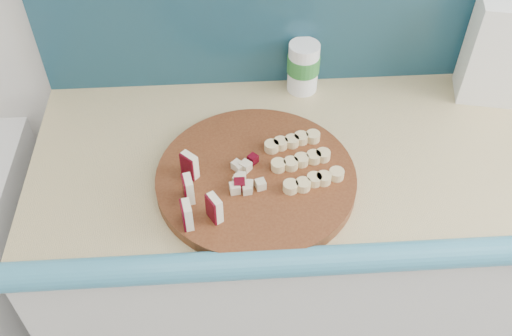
{
  "coord_description": "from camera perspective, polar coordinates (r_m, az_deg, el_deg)",
  "views": [
    {
      "loc": [
        -0.54,
        0.57,
        1.84
      ],
      "look_at": [
        -0.49,
        1.41,
        0.96
      ],
      "focal_mm": 40.0,
      "sensor_mm": 36.0,
      "label": 1
    }
  ],
  "objects": [
    {
      "name": "apple_chunks",
      "position": [
        1.23,
        -1.25,
        -0.61
      ],
      "size": [
        0.07,
        0.08,
        0.02
      ],
      "color": "beige",
      "rests_on": "cutting_board"
    },
    {
      "name": "apple_wedges",
      "position": [
        1.17,
        -6.18,
        -2.57
      ],
      "size": [
        0.08,
        0.18,
        0.06
      ],
      "color": "#F2E5C2",
      "rests_on": "cutting_board"
    },
    {
      "name": "canister",
      "position": [
        1.47,
        4.74,
        10.1
      ],
      "size": [
        0.08,
        0.08,
        0.13
      ],
      "rotation": [
        0.0,
        0.0,
        0.03
      ],
      "color": "white",
      "rests_on": "kitchen_counter"
    },
    {
      "name": "cutting_board",
      "position": [
        1.25,
        -0.0,
        -1.07
      ],
      "size": [
        0.54,
        0.54,
        0.03
      ],
      "primitive_type": "cylinder",
      "rotation": [
        0.0,
        0.0,
        0.26
      ],
      "color": "#49200F",
      "rests_on": "kitchen_counter"
    },
    {
      "name": "kitchen_counter",
      "position": [
        1.79,
        19.13,
        -8.27
      ],
      "size": [
        2.2,
        0.63,
        0.91
      ],
      "color": "silver",
      "rests_on": "ground"
    },
    {
      "name": "banana_slices",
      "position": [
        1.26,
        4.64,
        0.8
      ],
      "size": [
        0.17,
        0.19,
        0.02
      ],
      "color": "#DDC387",
      "rests_on": "cutting_board"
    },
    {
      "name": "flour_bag",
      "position": [
        1.53,
        23.22,
        10.76
      ],
      "size": [
        0.18,
        0.14,
        0.27
      ],
      "primitive_type": "cube",
      "rotation": [
        0.0,
        0.0,
        -0.22
      ],
      "color": "white",
      "rests_on": "kitchen_counter"
    }
  ]
}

